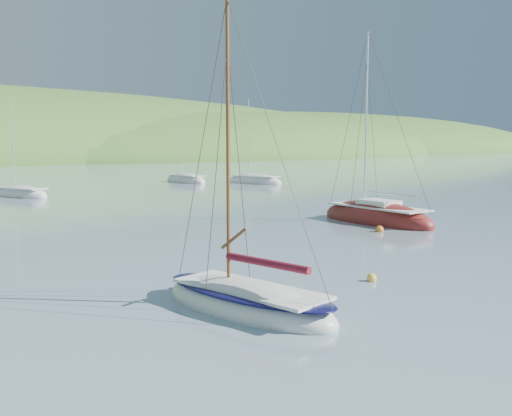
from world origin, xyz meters
TOP-DOWN VIEW (x-y plane):
  - ground at (0.00, 0.00)m, footprint 700.00×700.00m
  - daysailer_white at (-4.74, -0.01)m, footprint 3.67×7.06m
  - sloop_red at (13.59, 10.73)m, footprint 3.43×9.17m
  - distant_sloop_a at (-0.13, 43.46)m, footprint 4.95×7.51m
  - distant_sloop_b at (22.62, 51.13)m, footprint 3.17×8.17m
  - distant_sloop_d at (28.69, 44.15)m, footprint 5.04×8.60m
  - mooring_buoys at (4.67, 5.05)m, footprint 16.24×8.26m

SIDE VIEW (x-z plane):
  - ground at x=0.00m, z-range 0.00..0.00m
  - mooring_buoys at x=4.67m, z-range -0.12..0.36m
  - distant_sloop_a at x=-0.13m, z-range -4.88..5.23m
  - distant_sloop_b at x=22.62m, z-range -5.56..5.94m
  - distant_sloop_d at x=28.69m, z-range -5.61..5.99m
  - daysailer_white at x=-4.74m, z-range -4.93..5.39m
  - sloop_red at x=13.59m, z-range -6.46..6.94m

